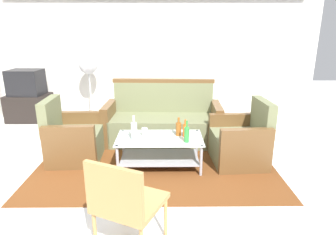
# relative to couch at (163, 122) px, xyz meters

# --- Properties ---
(ground_plane) EXTENTS (14.00, 14.00, 0.00)m
(ground_plane) POSITION_rel_couch_xyz_m (-0.15, -1.42, -0.32)
(ground_plane) COLOR white
(wall_back) EXTENTS (6.52, 0.19, 2.80)m
(wall_back) POSITION_rel_couch_xyz_m (-0.15, 1.63, 1.16)
(wall_back) COLOR silver
(wall_back) RESTS_ON ground
(rug) EXTENTS (3.10, 2.22, 0.01)m
(rug) POSITION_rel_couch_xyz_m (-0.09, -0.72, -0.31)
(rug) COLOR brown
(rug) RESTS_ON ground
(couch) EXTENTS (1.83, 0.81, 0.96)m
(couch) POSITION_rel_couch_xyz_m (0.00, 0.00, 0.00)
(couch) COLOR #6B704C
(couch) RESTS_ON rug
(armchair_left) EXTENTS (0.72, 0.78, 0.85)m
(armchair_left) POSITION_rel_couch_xyz_m (-1.23, -0.65, -0.03)
(armchair_left) COLOR #6B704C
(armchair_left) RESTS_ON rug
(armchair_right) EXTENTS (0.74, 0.80, 0.85)m
(armchair_right) POSITION_rel_couch_xyz_m (1.05, -0.77, -0.03)
(armchair_right) COLOR #6B704C
(armchair_right) RESTS_ON rug
(coffee_table) EXTENTS (1.10, 0.60, 0.40)m
(coffee_table) POSITION_rel_couch_xyz_m (-0.04, -0.91, -0.04)
(coffee_table) COLOR silver
(coffee_table) RESTS_ON rug
(bottle_brown) EXTENTS (0.07, 0.07, 0.24)m
(bottle_brown) POSITION_rel_couch_xyz_m (0.21, -0.83, 0.19)
(bottle_brown) COLOR brown
(bottle_brown) RESTS_ON coffee_table
(bottle_green) EXTENTS (0.06, 0.06, 0.27)m
(bottle_green) POSITION_rel_couch_xyz_m (0.30, -1.07, 0.20)
(bottle_green) COLOR #2D8C38
(bottle_green) RESTS_ON coffee_table
(bottle_clear) EXTENTS (0.08, 0.08, 0.31)m
(bottle_clear) POSITION_rel_couch_xyz_m (-0.35, -0.98, 0.21)
(bottle_clear) COLOR silver
(bottle_clear) RESTS_ON coffee_table
(bottle_orange) EXTENTS (0.07, 0.07, 0.23)m
(bottle_orange) POSITION_rel_couch_xyz_m (0.30, -0.87, 0.18)
(bottle_orange) COLOR #D85919
(bottle_orange) RESTS_ON coffee_table
(cup) EXTENTS (0.08, 0.08, 0.10)m
(cup) POSITION_rel_couch_xyz_m (-0.23, -0.83, 0.14)
(cup) COLOR silver
(cup) RESTS_ON coffee_table
(tv_stand) EXTENTS (0.80, 0.50, 0.52)m
(tv_stand) POSITION_rel_couch_xyz_m (-2.62, 1.13, -0.06)
(tv_stand) COLOR black
(tv_stand) RESTS_ON ground
(television) EXTENTS (0.63, 0.48, 0.48)m
(television) POSITION_rel_couch_xyz_m (-2.62, 1.13, 0.44)
(television) COLOR black
(television) RESTS_ON tv_stand
(pedestal_fan) EXTENTS (0.36, 0.36, 1.27)m
(pedestal_fan) POSITION_rel_couch_xyz_m (-1.42, 1.18, 0.70)
(pedestal_fan) COLOR #2D2D33
(pedestal_fan) RESTS_ON ground
(wicker_chair) EXTENTS (0.64, 0.64, 0.84)m
(wicker_chair) POSITION_rel_couch_xyz_m (-0.28, -2.46, 0.18)
(wicker_chair) COLOR #AD844C
(wicker_chair) RESTS_ON ground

